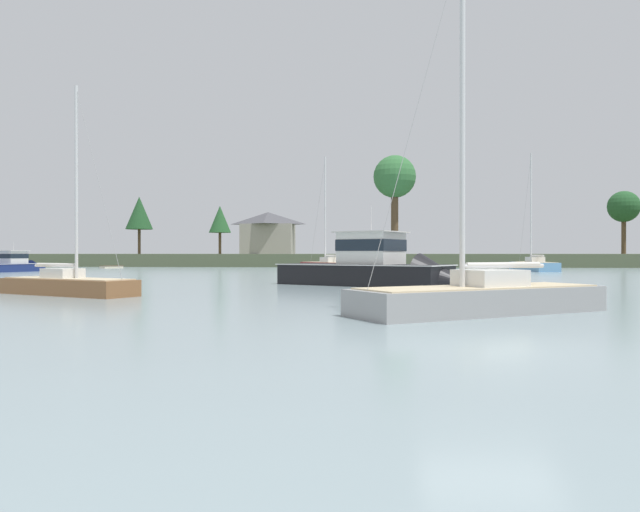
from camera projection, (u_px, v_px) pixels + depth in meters
ground_plane at (489, 349)px, 10.98m from camera, size 410.78×410.78×0.00m
far_shore_bank at (383, 259)px, 99.66m from camera, size 184.85×49.58×1.68m
sailboat_maroon at (328, 270)px, 55.33m from camera, size 5.81×7.62×11.36m
sailboat_grey at (480, 305)px, 17.56m from camera, size 8.00×6.16×11.33m
cruiser_navy at (18, 267)px, 57.88m from camera, size 3.93×7.44×3.59m
sailboat_skyblue at (533, 268)px, 60.22m from camera, size 2.98×8.47×12.51m
cruiser_black at (383, 274)px, 32.43m from camera, size 11.02×8.09×5.67m
dinghy_cream at (111, 267)px, 71.16m from camera, size 2.40×2.79×0.43m
sailboat_wood at (68, 290)px, 25.34m from camera, size 6.85×4.46×9.21m
mooring_buoy_yellow at (443, 276)px, 44.53m from camera, size 0.37×0.37×0.42m
mooring_buoy_orange at (290, 278)px, 41.40m from camera, size 0.40×0.40×0.45m
shore_tree_right_mid at (395, 178)px, 78.86m from camera, size 5.57×5.57×12.95m
shore_tree_right at (139, 213)px, 88.97m from camera, size 3.96×3.96×8.50m
shore_tree_inland_b at (220, 219)px, 88.36m from camera, size 3.23×3.23×7.09m
shore_tree_far_left at (624, 207)px, 95.09m from camera, size 4.93×4.93×9.96m
cottage_near_water at (268, 232)px, 104.69m from camera, size 9.51×6.77×7.27m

